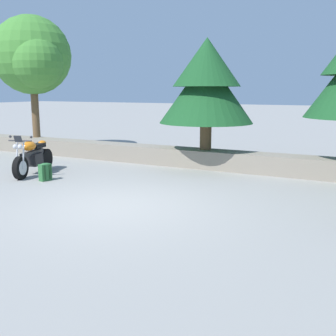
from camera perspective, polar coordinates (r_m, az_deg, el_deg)
ground_plane at (r=8.44m, az=-7.55°, el=-5.35°), size 120.00×120.00×0.00m
stone_wall at (r=12.52m, az=4.91°, el=1.34°), size 36.00×0.80×0.55m
motorcycle_orange_near_left at (r=12.05m, az=-18.52°, el=1.45°), size 0.92×2.01×1.18m
rider_backpack at (r=11.13m, az=-16.94°, el=-0.47°), size 0.30×0.33×0.47m
leafy_tree_far_left at (r=16.39m, az=-18.49°, el=14.62°), size 3.06×2.91×4.54m
pine_tree_mid_left at (r=12.42m, az=5.45°, el=11.87°), size 2.84×2.84×3.33m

